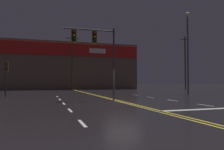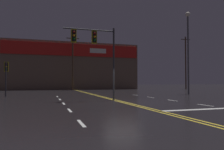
{
  "view_description": "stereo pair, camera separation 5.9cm",
  "coord_description": "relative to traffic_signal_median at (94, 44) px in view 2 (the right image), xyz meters",
  "views": [
    {
      "loc": [
        -5.37,
        -14.67,
        1.41
      ],
      "look_at": [
        0.0,
        2.46,
        2.0
      ],
      "focal_mm": 35.0,
      "sensor_mm": 36.0,
      "label": 1
    },
    {
      "loc": [
        -5.32,
        -14.69,
        1.41
      ],
      "look_at": [
        0.0,
        2.46,
        2.0
      ],
      "focal_mm": 35.0,
      "sensor_mm": 36.0,
      "label": 2
    }
  ],
  "objects": [
    {
      "name": "traffic_signal_median",
      "position": [
        0.0,
        0.0,
        0.0
      ],
      "size": [
        3.97,
        0.36,
        5.64
      ],
      "color": "#38383D",
      "rests_on": "ground"
    },
    {
      "name": "building_backdrop",
      "position": [
        1.74,
        29.69,
        0.24
      ],
      "size": [
        25.62,
        10.23,
        9.02
      ],
      "color": "brown",
      "rests_on": "ground"
    },
    {
      "name": "traffic_signal_corner_northwest",
      "position": [
        -7.2,
        7.42,
        -1.77
      ],
      "size": [
        0.42,
        0.36,
        3.43
      ],
      "color": "#38383D",
      "rests_on": "ground"
    },
    {
      "name": "ground_plane",
      "position": [
        1.74,
        -1.5,
        -4.29
      ],
      "size": [
        200.0,
        200.0,
        0.0
      ],
      "primitive_type": "plane",
      "color": "black"
    },
    {
      "name": "streetlight_median_approach",
      "position": [
        12.67,
        5.72,
        1.92
      ],
      "size": [
        0.56,
        0.56,
        9.78
      ],
      "color": "#59595E",
      "rests_on": "ground"
    },
    {
      "name": "utility_pole_row",
      "position": [
        2.97,
        22.69,
        0.92
      ],
      "size": [
        47.8,
        0.26,
        10.96
      ],
      "color": "#4C3828",
      "rests_on": "ground"
    },
    {
      "name": "road_markings",
      "position": [
        2.41,
        -2.36,
        -4.28
      ],
      "size": [
        12.19,
        60.0,
        0.01
      ],
      "color": "gold",
      "rests_on": "ground"
    }
  ]
}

